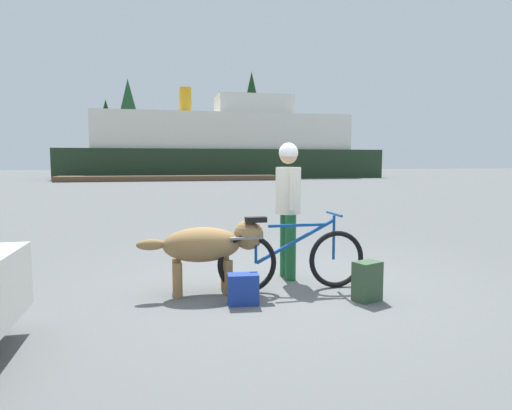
# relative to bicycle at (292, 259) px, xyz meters

# --- Properties ---
(ground_plane) EXTENTS (160.00, 160.00, 0.00)m
(ground_plane) POSITION_rel_bicycle_xyz_m (0.03, 0.17, -0.37)
(ground_plane) COLOR #595B5B
(bicycle) EXTENTS (1.76, 0.44, 0.89)m
(bicycle) POSITION_rel_bicycle_xyz_m (0.00, 0.00, 0.00)
(bicycle) COLOR black
(bicycle) RESTS_ON ground_plane
(person_cyclist) EXTENTS (0.32, 0.53, 1.72)m
(person_cyclist) POSITION_rel_bicycle_xyz_m (0.12, 0.55, 0.67)
(person_cyclist) COLOR #19592D
(person_cyclist) RESTS_ON ground_plane
(dog) EXTENTS (1.42, 0.46, 0.82)m
(dog) POSITION_rel_bicycle_xyz_m (-0.93, 0.11, 0.18)
(dog) COLOR olive
(dog) RESTS_ON ground_plane
(backpack) EXTENTS (0.33, 0.29, 0.42)m
(backpack) POSITION_rel_bicycle_xyz_m (0.68, -0.54, -0.16)
(backpack) COLOR #334C33
(backpack) RESTS_ON ground_plane
(handbag_pannier) EXTENTS (0.34, 0.21, 0.32)m
(handbag_pannier) POSITION_rel_bicycle_xyz_m (-0.64, -0.38, -0.21)
(handbag_pannier) COLOR navy
(handbag_pannier) RESTS_ON ground_plane
(dock_pier) EXTENTS (16.68, 2.76, 0.40)m
(dock_pier) POSITION_rel_bicycle_xyz_m (-0.43, 30.70, -0.17)
(dock_pier) COLOR brown
(dock_pier) RESTS_ON ground_plane
(ferry_boat) EXTENTS (28.61, 7.45, 8.18)m
(ferry_boat) POSITION_rel_bicycle_xyz_m (4.84, 36.77, 2.45)
(ferry_boat) COLOR #1E331E
(ferry_boat) RESTS_ON ground_plane
(sailboat_moored) EXTENTS (6.32, 1.77, 7.97)m
(sailboat_moored) POSITION_rel_bicycle_xyz_m (2.00, 41.86, 0.14)
(sailboat_moored) COLOR silver
(sailboat_moored) RESTS_ON ground_plane
(pine_tree_far_left) EXTENTS (3.89, 3.89, 9.15)m
(pine_tree_far_left) POSITION_rel_bicycle_xyz_m (-7.41, 53.97, 5.20)
(pine_tree_far_left) COLOR #4C331E
(pine_tree_far_left) RESTS_ON ground_plane
(pine_tree_center) EXTENTS (4.36, 4.36, 11.45)m
(pine_tree_center) POSITION_rel_bicycle_xyz_m (-4.60, 52.09, 6.72)
(pine_tree_center) COLOR #4C331E
(pine_tree_center) RESTS_ON ground_plane
(pine_tree_far_right) EXTENTS (4.16, 4.16, 12.68)m
(pine_tree_far_right) POSITION_rel_bicycle_xyz_m (10.42, 50.73, 7.68)
(pine_tree_far_right) COLOR #4C331E
(pine_tree_far_right) RESTS_ON ground_plane
(pine_tree_mid_back) EXTENTS (3.45, 3.45, 10.32)m
(pine_tree_mid_back) POSITION_rel_bicycle_xyz_m (11.80, 59.58, 5.78)
(pine_tree_mid_back) COLOR #4C331E
(pine_tree_mid_back) RESTS_ON ground_plane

